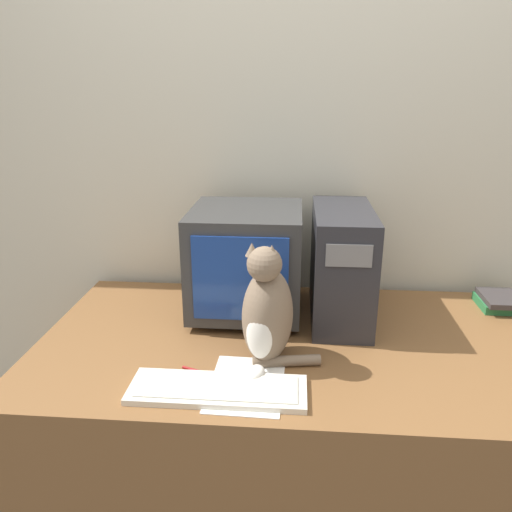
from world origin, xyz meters
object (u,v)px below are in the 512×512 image
at_px(computer_tower, 341,264).
at_px(cat, 267,313).
at_px(book_stack, 500,302).
at_px(pen, 204,373).
at_px(crt_monitor, 246,260).
at_px(keyboard, 218,390).

xyz_separation_m(computer_tower, cat, (-0.25, -0.35, -0.04)).
bearing_deg(book_stack, pen, -152.29).
distance_m(crt_monitor, cat, 0.37).
relative_size(computer_tower, keyboard, 0.92).
bearing_deg(computer_tower, pen, -134.50).
xyz_separation_m(crt_monitor, book_stack, (0.97, 0.11, -0.18)).
bearing_deg(cat, computer_tower, 68.46).
height_order(book_stack, pen, book_stack).
bearing_deg(crt_monitor, cat, -74.41).
bearing_deg(computer_tower, keyboard, -125.30).
distance_m(keyboard, book_stack, 1.19).
distance_m(keyboard, pen, 0.11).
bearing_deg(cat, pen, -139.13).
relative_size(crt_monitor, keyboard, 0.83).
xyz_separation_m(crt_monitor, keyboard, (-0.03, -0.54, -0.20)).
relative_size(crt_monitor, computer_tower, 0.90).
bearing_deg(cat, keyboard, -110.61).
relative_size(cat, book_stack, 2.17).
xyz_separation_m(book_stack, pen, (-1.06, -0.56, -0.02)).
height_order(cat, book_stack, cat).
bearing_deg(book_stack, computer_tower, -169.38).
xyz_separation_m(cat, pen, (-0.18, -0.09, -0.16)).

